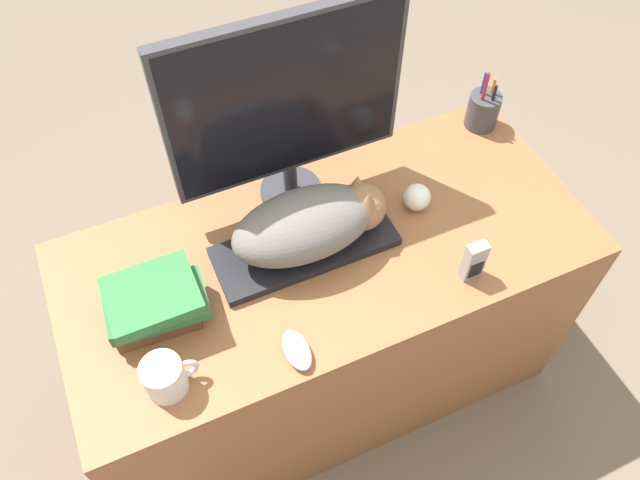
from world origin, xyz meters
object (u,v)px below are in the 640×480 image
at_px(cat, 313,222).
at_px(keyboard, 305,246).
at_px(book_stack, 155,305).
at_px(coffee_mug, 165,377).
at_px(pen_cup, 483,110).
at_px(monitor, 287,105).
at_px(baseball, 417,197).
at_px(computer_mouse, 297,350).
at_px(phone, 474,261).

bearing_deg(cat, keyboard, 180.00).
height_order(keyboard, book_stack, book_stack).
relative_size(coffee_mug, pen_cup, 0.62).
distance_m(monitor, pen_cup, 0.65).
relative_size(keyboard, coffee_mug, 3.75).
bearing_deg(cat, book_stack, -173.36).
height_order(coffee_mug, baseball, coffee_mug).
distance_m(computer_mouse, coffee_mug, 0.28).
xyz_separation_m(coffee_mug, phone, (0.73, -0.02, 0.01)).
bearing_deg(baseball, book_stack, -175.32).
bearing_deg(monitor, book_stack, -151.23).
distance_m(cat, computer_mouse, 0.30).
xyz_separation_m(cat, coffee_mug, (-0.43, -0.21, -0.05)).
relative_size(monitor, baseball, 8.12).
distance_m(computer_mouse, book_stack, 0.33).
bearing_deg(pen_cup, monitor, -177.88).
height_order(cat, book_stack, cat).
bearing_deg(pen_cup, phone, -125.26).
distance_m(computer_mouse, phone, 0.46).
height_order(baseball, book_stack, book_stack).
xyz_separation_m(keyboard, coffee_mug, (-0.40, -0.21, 0.03)).
relative_size(pen_cup, phone, 1.68).
bearing_deg(book_stack, baseball, 4.68).
bearing_deg(computer_mouse, book_stack, 140.69).
height_order(pen_cup, book_stack, pen_cup).
bearing_deg(keyboard, cat, 0.00).
distance_m(baseball, book_stack, 0.70).
distance_m(keyboard, book_stack, 0.38).
bearing_deg(pen_cup, cat, -161.53).
xyz_separation_m(coffee_mug, book_stack, (0.03, 0.17, 0.02)).
bearing_deg(computer_mouse, coffee_mug, 171.71).
height_order(coffee_mug, phone, phone).
bearing_deg(cat, phone, -36.86).
distance_m(monitor, phone, 0.56).
distance_m(cat, monitor, 0.28).
relative_size(keyboard, pen_cup, 2.34).
relative_size(monitor, book_stack, 2.48).
bearing_deg(phone, keyboard, 145.14).
distance_m(keyboard, cat, 0.09).
bearing_deg(book_stack, computer_mouse, -39.31).
bearing_deg(keyboard, baseball, 1.85).
bearing_deg(pen_cup, book_stack, -166.08).
distance_m(cat, baseball, 0.30).
xyz_separation_m(pen_cup, baseball, (-0.32, -0.19, -0.02)).
height_order(keyboard, computer_mouse, computer_mouse).
relative_size(cat, book_stack, 1.69).
distance_m(computer_mouse, baseball, 0.52).
bearing_deg(pen_cup, keyboard, -162.17).
xyz_separation_m(monitor, computer_mouse, (-0.17, -0.44, -0.29)).
xyz_separation_m(keyboard, baseball, (0.32, 0.01, 0.02)).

